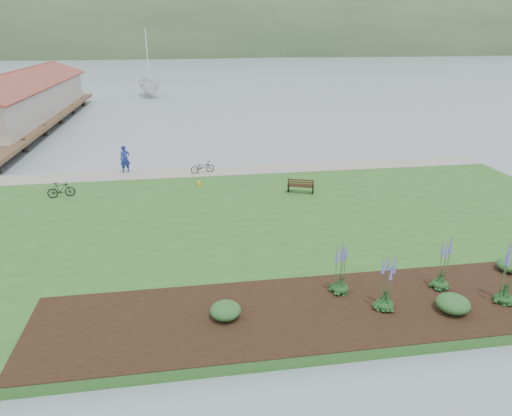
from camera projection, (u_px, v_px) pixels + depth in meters
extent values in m
plane|color=slate|center=(258.00, 214.00, 24.49)|extent=(600.00, 600.00, 0.00)
cube|color=#24581F|center=(264.00, 225.00, 22.57)|extent=(34.00, 20.00, 0.40)
cube|color=gray|center=(242.00, 170.00, 30.68)|extent=(34.00, 2.20, 0.03)
cube|color=black|center=(388.00, 304.00, 15.75)|extent=(24.00, 4.40, 0.04)
cube|color=#4C3826|center=(18.00, 120.00, 45.23)|extent=(8.00, 36.00, 0.30)
cube|color=#B2ADA3|center=(22.00, 100.00, 46.46)|extent=(6.40, 28.00, 3.00)
cube|color=black|center=(301.00, 186.00, 26.38)|extent=(1.55, 1.00, 0.05)
cube|color=black|center=(301.00, 183.00, 26.03)|extent=(1.42, 0.65, 0.46)
cube|color=black|center=(289.00, 188.00, 26.60)|extent=(0.23, 0.49, 0.40)
cube|color=black|center=(313.00, 190.00, 26.32)|extent=(0.23, 0.49, 0.40)
imported|color=navy|center=(125.00, 157.00, 29.76)|extent=(0.92, 0.78, 2.14)
imported|color=black|center=(202.00, 167.00, 29.95)|extent=(0.92, 1.66, 0.83)
imported|color=black|center=(61.00, 190.00, 25.61)|extent=(0.70, 1.53, 0.89)
imported|color=silver|center=(151.00, 97.00, 66.66)|extent=(14.24, 14.37, 29.60)
cube|color=orange|center=(199.00, 184.00, 27.49)|extent=(0.21, 0.30, 0.30)
ellipsoid|color=#143717|center=(384.00, 304.00, 15.41)|extent=(0.62, 0.62, 0.31)
cone|color=#554CB1|center=(388.00, 275.00, 14.99)|extent=(0.36, 0.36, 1.93)
ellipsoid|color=#143717|center=(440.00, 284.00, 16.64)|extent=(0.62, 0.62, 0.31)
cone|color=#554CB1|center=(445.00, 255.00, 16.21)|extent=(0.32, 0.32, 2.04)
ellipsoid|color=#143717|center=(504.00, 298.00, 15.76)|extent=(0.62, 0.62, 0.31)
cone|color=#554CB1|center=(511.00, 268.00, 15.33)|extent=(0.40, 0.40, 2.06)
ellipsoid|color=#143717|center=(340.00, 288.00, 16.37)|extent=(0.62, 0.62, 0.31)
cone|color=#554CB1|center=(342.00, 259.00, 15.94)|extent=(0.36, 0.36, 2.02)
ellipsoid|color=#1E4C21|center=(226.00, 310.00, 14.89)|extent=(1.02, 1.02, 0.51)
ellipsoid|color=#1E4C21|center=(453.00, 304.00, 15.23)|extent=(1.11, 1.11, 0.55)
ellipsoid|color=#1E4C21|center=(509.00, 265.00, 17.79)|extent=(0.93, 0.93, 0.47)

